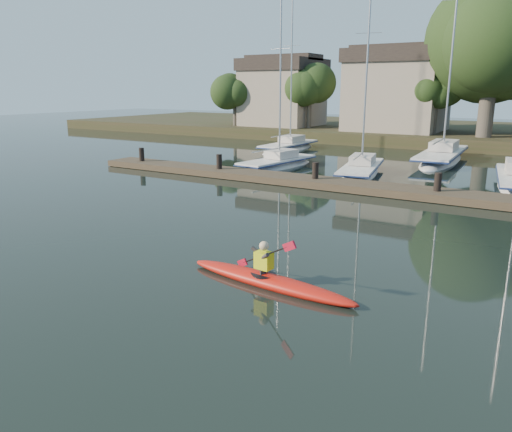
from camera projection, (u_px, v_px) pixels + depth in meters
The scene contains 8 objects.
ground at pixel (186, 289), 12.42m from camera, with size 160.00×160.00×0.00m, color black.
kayak at pixel (268, 278), 12.63m from camera, with size 5.03×1.27×1.60m.
dock at pixel (372, 188), 23.92m from camera, with size 34.00×2.00×1.80m.
sailboat_1 at pixel (277, 170), 31.38m from camera, with size 2.71×7.68×12.29m.
sailboat_2 at pixel (361, 177), 28.86m from camera, with size 3.43×8.26×13.33m.
sailboat_5 at pixel (289, 152), 40.20m from camera, with size 1.99×8.32×13.76m.
sailboat_6 at pixel (441, 164), 34.06m from camera, with size 2.82×11.18×17.64m.
shore at pixel (490, 107), 44.03m from camera, with size 90.00×25.25×12.75m.
Camera 1 is at (7.55, -8.94, 4.88)m, focal length 35.00 mm.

